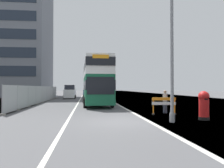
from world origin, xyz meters
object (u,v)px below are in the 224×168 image
double_decker_bus (96,81)px  roadworks_barrier (164,104)px  lamppost_foreground (172,49)px  car_receding_mid (88,92)px  pedestrian_at_kerb (165,102)px  car_oncoming_near (70,92)px  red_pillar_postbox (204,104)px

double_decker_bus → roadworks_barrier: (4.34, -9.26, -1.82)m
double_decker_bus → lamppost_foreground: (3.58, -12.79, 1.40)m
car_receding_mid → pedestrian_at_kerb: bearing=-79.5°
car_oncoming_near → car_receding_mid: size_ratio=1.03×
car_receding_mid → pedestrian_at_kerb: size_ratio=2.61×
lamppost_foreground → car_oncoming_near: (-7.51, 28.03, -2.89)m
red_pillar_postbox → car_receding_mid: bearing=101.0°
roadworks_barrier → car_receding_mid: (-5.12, 30.68, 0.29)m
car_oncoming_near → lamppost_foreground: bearing=-75.0°
pedestrian_at_kerb → red_pillar_postbox: bearing=-74.5°
car_oncoming_near → car_receding_mid: car_oncoming_near is taller
red_pillar_postbox → car_receding_mid: (-6.53, 33.53, 0.12)m
red_pillar_postbox → pedestrian_at_kerb: 3.83m
roadworks_barrier → car_oncoming_near: size_ratio=0.37×
double_decker_bus → car_oncoming_near: bearing=104.4°
pedestrian_at_kerb → roadworks_barrier: bearing=-114.6°
double_decker_bus → car_oncoming_near: double_decker_bus is taller
lamppost_foreground → red_pillar_postbox: 3.81m
red_pillar_postbox → roadworks_barrier: red_pillar_postbox is taller
red_pillar_postbox → pedestrian_at_kerb: (-1.03, 3.69, -0.08)m
double_decker_bus → roadworks_barrier: bearing=-64.9°
red_pillar_postbox → car_oncoming_near: (-9.68, 27.35, 0.17)m
pedestrian_at_kerb → double_decker_bus: bearing=119.3°
car_receding_mid → double_decker_bus: bearing=-87.9°
double_decker_bus → car_oncoming_near: (-3.93, 15.24, -1.49)m
lamppost_foreground → roadworks_barrier: 4.84m
roadworks_barrier → car_oncoming_near: (-8.27, 24.50, 0.34)m
lamppost_foreground → car_receding_mid: size_ratio=1.92×
roadworks_barrier → pedestrian_at_kerb: (0.39, 0.84, 0.09)m
roadworks_barrier → red_pillar_postbox: bearing=-63.6°
double_decker_bus → red_pillar_postbox: double_decker_bus is taller
double_decker_bus → lamppost_foreground: bearing=-74.4°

